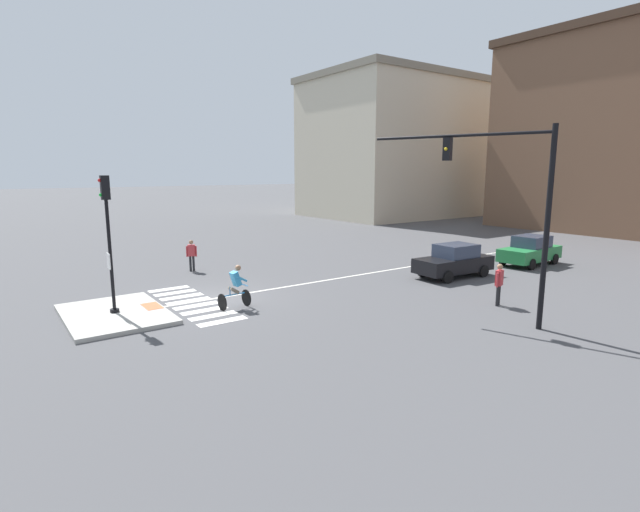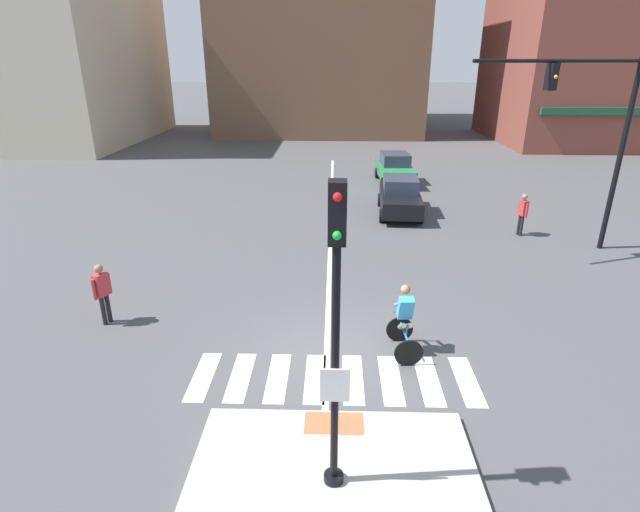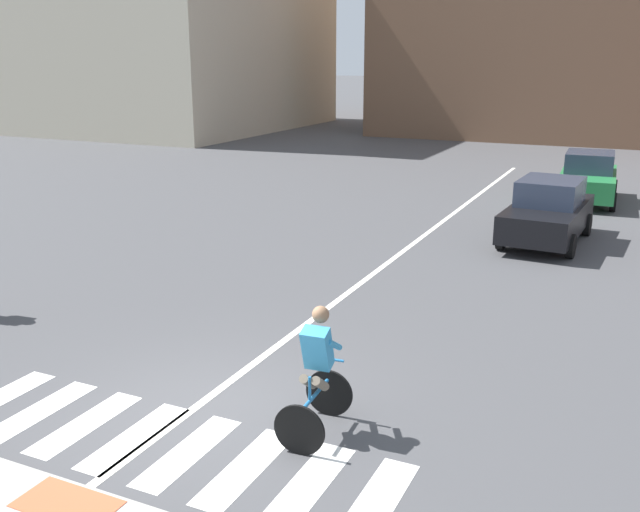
{
  "view_description": "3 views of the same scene",
  "coord_description": "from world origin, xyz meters",
  "views": [
    {
      "loc": [
        17.99,
        -7.44,
        5.22
      ],
      "look_at": [
        1.4,
        4.41,
        1.58
      ],
      "focal_mm": 26.8,
      "sensor_mm": 36.0,
      "label": 1
    },
    {
      "loc": [
        -0.04,
        -9.8,
        6.47
      ],
      "look_at": [
        -0.42,
        3.01,
        1.32
      ],
      "focal_mm": 27.55,
      "sensor_mm": 36.0,
      "label": 2
    },
    {
      "loc": [
        5.16,
        -7.18,
        4.72
      ],
      "look_at": [
        -0.48,
        4.86,
        0.93
      ],
      "focal_mm": 39.82,
      "sensor_mm": 36.0,
      "label": 3
    }
  ],
  "objects": [
    {
      "name": "crosswalk_stripe_e",
      "position": [
        0.41,
        -0.86,
        0.0
      ],
      "size": [
        0.44,
        1.8,
        0.01
      ],
      "primitive_type": "cube",
      "color": "silver",
      "rests_on": "ground"
    },
    {
      "name": "car_green_eastbound_distant",
      "position": [
        3.34,
        17.57,
        0.81
      ],
      "size": [
        2.0,
        4.18,
        1.64
      ],
      "color": "#237A3D",
      "rests_on": "ground"
    },
    {
      "name": "crosswalk_stripe_c",
      "position": [
        -1.23,
        -0.86,
        0.0
      ],
      "size": [
        0.44,
        1.8,
        0.01
      ],
      "primitive_type": "cube",
      "color": "silver",
      "rests_on": "ground"
    },
    {
      "name": "crosswalk_stripe_d",
      "position": [
        -0.41,
        -0.86,
        0.0
      ],
      "size": [
        0.44,
        1.8,
        0.01
      ],
      "primitive_type": "cube",
      "color": "silver",
      "rests_on": "ground"
    },
    {
      "name": "cyclist",
      "position": [
        1.63,
        0.27,
        0.87
      ],
      "size": [
        0.74,
        1.13,
        1.68
      ],
      "color": "black",
      "rests_on": "ground"
    },
    {
      "name": "crosswalk_stripe_b",
      "position": [
        -2.05,
        -0.86,
        0.0
      ],
      "size": [
        0.44,
        1.8,
        0.01
      ],
      "primitive_type": "cube",
      "color": "silver",
      "rests_on": "ground"
    },
    {
      "name": "ground_plane",
      "position": [
        0.0,
        0.0,
        0.0
      ],
      "size": [
        300.0,
        300.0,
        0.0
      ],
      "primitive_type": "plane",
      "color": "#474749"
    },
    {
      "name": "crosswalk_stripe_h",
      "position": [
        2.88,
        -0.86,
        0.0
      ],
      "size": [
        0.44,
        1.8,
        0.01
      ],
      "primitive_type": "cube",
      "color": "silver",
      "rests_on": "ground"
    },
    {
      "name": "car_black_eastbound_far",
      "position": [
        2.9,
        11.56,
        0.81
      ],
      "size": [
        2.02,
        4.19,
        1.64
      ],
      "color": "black",
      "rests_on": "ground"
    },
    {
      "name": "crosswalk_stripe_g",
      "position": [
        2.05,
        -0.86,
        0.0
      ],
      "size": [
        0.44,
        1.8,
        0.01
      ],
      "primitive_type": "cube",
      "color": "silver",
      "rests_on": "ground"
    },
    {
      "name": "tactile_pad_front",
      "position": [
        0.0,
        -2.45,
        0.15
      ],
      "size": [
        1.1,
        0.6,
        0.01
      ],
      "primitive_type": "cube",
      "color": "#DB5B38",
      "rests_on": "traffic_island"
    },
    {
      "name": "building_corner_left",
      "position": [
        -23.63,
        32.76,
        7.89
      ],
      "size": [
        14.66,
        18.77,
        15.74
      ],
      "color": "beige",
      "rests_on": "ground"
    },
    {
      "name": "lane_centre_line",
      "position": [
        -0.17,
        10.0,
        0.0
      ],
      "size": [
        0.14,
        28.0,
        0.01
      ],
      "primitive_type": "cube",
      "color": "silver",
      "rests_on": "ground"
    },
    {
      "name": "crosswalk_stripe_f",
      "position": [
        1.23,
        -0.86,
        0.0
      ],
      "size": [
        0.44,
        1.8,
        0.01
      ],
      "primitive_type": "cube",
      "color": "silver",
      "rests_on": "ground"
    }
  ]
}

